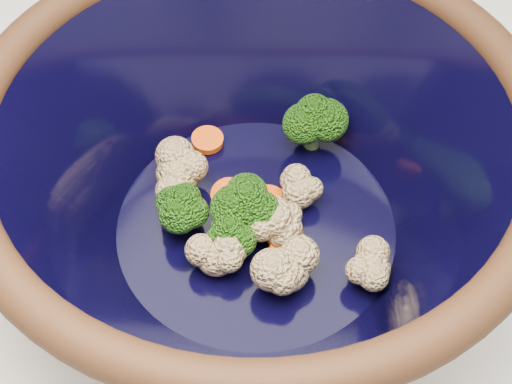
% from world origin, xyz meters
% --- Properties ---
extents(mixing_bowl, '(0.43, 0.43, 0.17)m').
position_xyz_m(mixing_bowl, '(-0.12, -0.05, 0.99)').
color(mixing_bowl, black).
rests_on(mixing_bowl, counter).
extents(vegetable_pile, '(0.20, 0.18, 0.06)m').
position_xyz_m(vegetable_pile, '(-0.12, -0.05, 0.96)').
color(vegetable_pile, '#608442').
rests_on(vegetable_pile, mixing_bowl).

